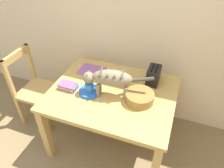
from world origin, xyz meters
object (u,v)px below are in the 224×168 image
toaster (154,75)px  wooden_chair_near (36,89)px  cat (110,79)px  book_stack (68,86)px  saucer_bowl (90,91)px  wicker_basket (140,97)px  magazine (92,70)px  dining_table (112,98)px  coffee_mug (90,87)px

toaster → wooden_chair_near: wooden_chair_near is taller
cat → book_stack: 0.46m
saucer_bowl → wooden_chair_near: wooden_chair_near is taller
saucer_bowl → book_stack: bearing=-176.1°
wicker_basket → cat: bearing=-177.4°
cat → wooden_chair_near: 1.09m
cat → saucer_bowl: bearing=90.0°
wooden_chair_near → magazine: bearing=109.6°
magazine → toaster: toaster is taller
dining_table → wooden_chair_near: 1.01m
saucer_bowl → book_stack: 0.23m
wicker_basket → toaster: size_ratio=1.34×
wicker_basket → toaster: bearing=79.9°
magazine → toaster: bearing=3.1°
coffee_mug → wicker_basket: size_ratio=0.47×
dining_table → coffee_mug: (-0.20, -0.08, 0.16)m
coffee_mug → wooden_chair_near: size_ratio=0.13×
magazine → book_stack: 0.38m
magazine → coffee_mug: bearing=-67.4°
book_stack → toaster: (0.77, 0.39, 0.06)m
wooden_chair_near → wicker_basket: bearing=87.0°
toaster → book_stack: bearing=-152.9°
cat → wicker_basket: bearing=-98.3°
magazine → wicker_basket: size_ratio=1.05×
cat → book_stack: bearing=86.2°
saucer_bowl → toaster: toaster is taller
saucer_bowl → coffee_mug: size_ratio=1.69×
coffee_mug → magazine: size_ratio=0.44×
saucer_bowl → wicker_basket: 0.49m
saucer_bowl → magazine: saucer_bowl is taller
wicker_basket → magazine: bearing=154.4°
coffee_mug → toaster: bearing=35.1°
magazine → dining_table: bearing=-37.5°
magazine → wicker_basket: (0.62, -0.30, 0.04)m
book_stack → toaster: bearing=27.1°
cat → saucer_bowl: size_ratio=3.06×
wooden_chair_near → toaster: bearing=101.1°
saucer_bowl → wicker_basket: wicker_basket is taller
coffee_mug → toaster: 0.66m
saucer_bowl → coffee_mug: coffee_mug is taller
saucer_bowl → book_stack: (-0.23, -0.02, 0.02)m
dining_table → coffee_mug: coffee_mug is taller
book_stack → wooden_chair_near: (-0.56, 0.13, -0.31)m
coffee_mug → magazine: coffee_mug is taller
coffee_mug → book_stack: size_ratio=0.67×
saucer_bowl → toaster: size_ratio=1.05×
cat → magazine: cat is taller
wooden_chair_near → coffee_mug: bearing=81.5°
saucer_bowl → wicker_basket: bearing=6.0°
book_stack → magazine: bearing=76.3°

